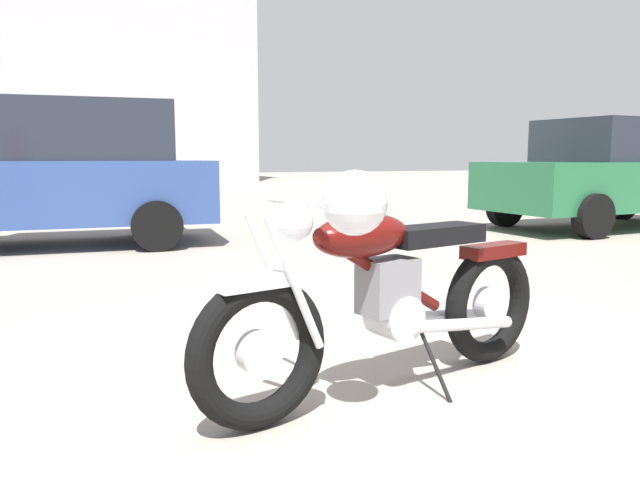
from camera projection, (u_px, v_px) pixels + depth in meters
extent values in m
plane|color=gray|center=(426.00, 408.00, 2.77)|extent=(80.00, 80.00, 0.00)
torus|color=black|center=(259.00, 353.00, 2.53)|extent=(0.65, 0.27, 0.64)
cylinder|color=silver|center=(259.00, 353.00, 2.53)|extent=(0.19, 0.12, 0.18)
torus|color=black|center=(489.00, 304.00, 3.36)|extent=(0.65, 0.27, 0.64)
cylinder|color=silver|center=(489.00, 304.00, 3.36)|extent=(0.19, 0.12, 0.18)
cube|color=silver|center=(258.00, 280.00, 2.49)|extent=(0.38, 0.22, 0.06)
cube|color=#4C0C0A|center=(494.00, 251.00, 3.34)|extent=(0.42, 0.23, 0.07)
cylinder|color=silver|center=(294.00, 284.00, 2.50)|extent=(0.28, 0.11, 0.58)
cylinder|color=silver|center=(275.00, 278.00, 2.62)|extent=(0.28, 0.11, 0.58)
sphere|color=silver|center=(293.00, 221.00, 2.56)|extent=(0.17, 0.17, 0.17)
cylinder|color=silver|center=(309.00, 203.00, 2.59)|extent=(0.18, 0.61, 0.03)
sphere|color=silver|center=(355.00, 203.00, 2.35)|extent=(0.25, 0.25, 0.25)
cylinder|color=#4C0C0A|center=(381.00, 273.00, 2.87)|extent=(0.75, 0.24, 0.47)
ellipsoid|color=#4C0C0A|center=(362.00, 235.00, 2.78)|extent=(0.56, 0.34, 0.20)
cube|color=black|center=(434.00, 235.00, 3.05)|extent=(0.57, 0.33, 0.09)
cube|color=slate|center=(388.00, 286.00, 2.91)|extent=(0.30, 0.24, 0.26)
cylinder|color=silver|center=(394.00, 316.00, 2.95)|extent=(0.26, 0.25, 0.22)
cylinder|color=silver|center=(463.00, 324.00, 3.10)|extent=(0.69, 0.24, 0.14)
cylinder|color=silver|center=(434.00, 316.00, 3.26)|extent=(0.69, 0.24, 0.14)
cylinder|color=black|center=(434.00, 362.00, 2.90)|extent=(0.08, 0.23, 0.33)
cylinder|color=black|center=(157.00, 226.00, 7.33)|extent=(0.61, 0.22, 0.60)
cylinder|color=black|center=(148.00, 214.00, 8.87)|extent=(0.61, 0.22, 0.60)
cube|color=#2D4784|center=(50.00, 192.00, 7.66)|extent=(3.97, 1.81, 0.76)
cube|color=#232833|center=(69.00, 131.00, 7.64)|extent=(2.46, 1.62, 0.72)
cylinder|color=black|center=(593.00, 216.00, 8.40)|extent=(0.63, 0.24, 0.62)
cylinder|color=black|center=(505.00, 207.00, 9.94)|extent=(0.63, 0.24, 0.62)
cylinder|color=black|center=(623.00, 202.00, 11.09)|extent=(0.63, 0.24, 0.62)
cube|color=#23663D|center=(611.00, 185.00, 9.70)|extent=(4.31, 2.01, 0.72)
cube|color=#232833|center=(614.00, 141.00, 9.61)|extent=(2.10, 1.70, 0.64)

